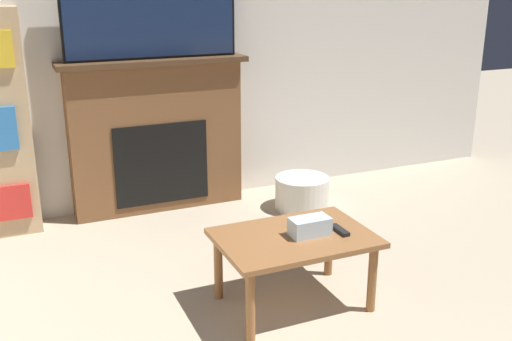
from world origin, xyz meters
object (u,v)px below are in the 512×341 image
Objects in this scene: tv at (151,8)px; coffee_table at (294,245)px; fireplace at (157,135)px; storage_basket at (302,193)px.

coffee_table is (0.30, -1.75, -1.20)m from tv.
fireplace is 1.69× the size of coffee_table.
fireplace reaches higher than storage_basket.
storage_basket is at bearing -24.53° from fireplace.
tv is (0.00, -0.02, 0.96)m from fireplace.
fireplace is 0.96m from tv.
fireplace is at bearing 90.00° from tv.
storage_basket is (0.74, 1.30, -0.24)m from coffee_table.
coffee_table is 1.51m from storage_basket.
storage_basket is at bearing 60.47° from coffee_table.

